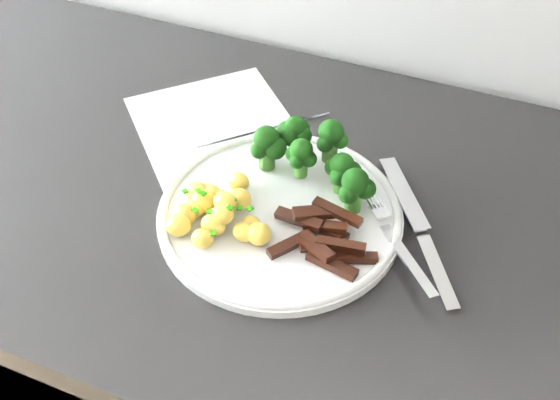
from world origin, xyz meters
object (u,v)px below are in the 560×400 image
Objects in this scene: plate at (280,213)px; knife at (426,246)px; broccoli at (313,154)px; fork at (398,243)px; beef_strips at (323,236)px; potatoes at (217,212)px; recipe_paper at (224,141)px.

knife is (0.17, 0.01, 0.00)m from plate.
broccoli reaches higher than fork.
beef_strips is 0.08m from fork.
broccoli reaches higher than potatoes.
broccoli is at bearing -13.47° from recipe_paper.
fork is (0.08, 0.02, -0.00)m from beef_strips.
beef_strips reaches higher than plate.
broccoli is (0.01, 0.07, 0.04)m from plate.
beef_strips reaches higher than recipe_paper.
fork is at bearing 10.47° from potatoes.
fork reaches higher than recipe_paper.
plate is (0.12, -0.10, 0.01)m from recipe_paper.
plate is 0.08m from potatoes.
broccoli is at bearing 160.55° from knife.
broccoli is 1.35× the size of potatoes.
fork is (0.14, -0.00, 0.01)m from plate.
beef_strips is 0.12m from knife.
potatoes is at bearing -169.53° from fork.
recipe_paper is 2.11× the size of broccoli.
potatoes reaches higher than recipe_paper.
recipe_paper is 1.21× the size of plate.
beef_strips is (0.19, -0.13, 0.02)m from recipe_paper.
beef_strips reaches higher than knife.
beef_strips is 0.91× the size of fork.
plate is 1.75× the size of broccoli.
knife is (0.24, 0.05, -0.02)m from potatoes.
potatoes is 0.21m from fork.
potatoes is 0.59× the size of knife.
plate is at bearing -175.35° from knife.
plate is at bearing -102.00° from broccoli.
recipe_paper is 0.29m from fork.
potatoes reaches higher than plate.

